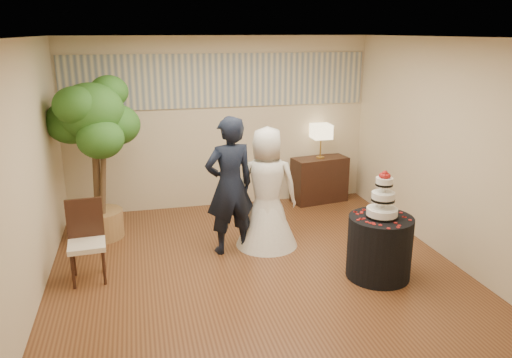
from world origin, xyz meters
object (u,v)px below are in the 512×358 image
object	(u,v)px
groom	(230,186)
table_lamp	(321,141)
cake_table	(379,247)
console	(319,180)
bride	(267,188)
ficus_tree	(95,159)
side_chair	(86,243)
wedding_cake	(383,194)

from	to	relation	value
groom	table_lamp	bearing A→B (deg)	-150.68
cake_table	console	xyz separation A→B (m)	(0.29, 2.80, 0.01)
bride	ficus_tree	world-z (taller)	ficus_tree
console	ficus_tree	distance (m)	3.77
groom	console	xyz separation A→B (m)	(1.89, 1.66, -0.53)
groom	side_chair	world-z (taller)	groom
console	table_lamp	distance (m)	0.68
groom	side_chair	size ratio (longest dim) A/B	1.91
wedding_cake	table_lamp	distance (m)	2.82
groom	ficus_tree	bearing A→B (deg)	-39.81
ficus_tree	bride	bearing A→B (deg)	-20.22
bride	console	size ratio (longest dim) A/B	1.78
cake_table	table_lamp	size ratio (longest dim) A/B	1.31
groom	console	bearing A→B (deg)	-150.68
bride	ficus_tree	bearing A→B (deg)	-7.82
bride	console	distance (m)	2.14
wedding_cake	table_lamp	world-z (taller)	table_lamp
wedding_cake	table_lamp	size ratio (longest dim) A/B	0.98
groom	cake_table	size ratio (longest dim) A/B	2.42
wedding_cake	side_chair	bearing A→B (deg)	167.95
side_chair	cake_table	bearing A→B (deg)	-16.03
table_lamp	side_chair	world-z (taller)	table_lamp
console	ficus_tree	size ratio (longest dim) A/B	0.40
table_lamp	groom	bearing A→B (deg)	-138.65
cake_table	wedding_cake	bearing A→B (deg)	0.00
bride	table_lamp	world-z (taller)	bride
cake_table	table_lamp	world-z (taller)	table_lamp
table_lamp	ficus_tree	world-z (taller)	ficus_tree
ficus_tree	side_chair	size ratio (longest dim) A/B	2.42
wedding_cake	bride	bearing A→B (deg)	131.30
table_lamp	side_chair	bearing A→B (deg)	-150.58
ficus_tree	side_chair	xyz separation A→B (m)	(-0.08, -1.32, -0.68)
table_lamp	bride	bearing A→B (deg)	-130.71
bride	wedding_cake	bearing A→B (deg)	143.70
ficus_tree	side_chair	bearing A→B (deg)	-93.39
bride	table_lamp	distance (m)	2.10
side_chair	bride	bearing A→B (deg)	8.04
wedding_cake	table_lamp	bearing A→B (deg)	84.05
cake_table	table_lamp	bearing A→B (deg)	84.05
ficus_tree	side_chair	world-z (taller)	ficus_tree
bride	console	bearing A→B (deg)	-118.31
cake_table	table_lamp	xyz separation A→B (m)	(0.29, 2.80, 0.69)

